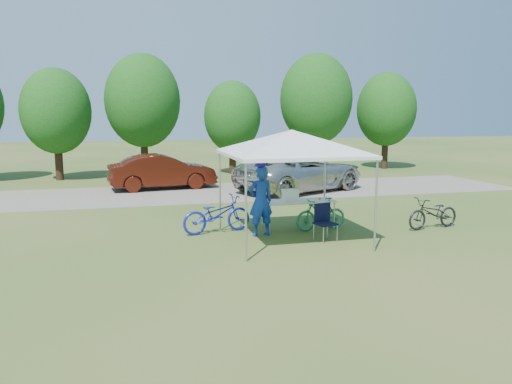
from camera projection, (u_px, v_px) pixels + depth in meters
The scene contains 14 objects.
ground at pixel (291, 240), 12.41m from camera, with size 100.00×100.00×0.00m, color #2D5119.
gravel_strip at pixel (228, 192), 20.06m from camera, with size 24.00×5.00×0.02m, color gray.
canopy at pixel (292, 133), 12.01m from camera, with size 4.53×4.53×3.00m.
treeline at pixel (198, 106), 25.23m from camera, with size 24.89×4.28×6.30m.
folding_table at pixel (298, 202), 13.50m from camera, with size 1.92×0.80×0.79m.
folding_chair at pixel (324, 219), 12.34m from camera, with size 0.56×0.58×0.91m.
cooler at pixel (290, 195), 13.41m from camera, with size 0.42×0.29×0.30m.
ice_cream_cup at pixel (320, 199), 13.59m from camera, with size 0.07×0.07×0.05m, color gold.
cyclist at pixel (261, 201), 12.72m from camera, with size 0.66×0.43×1.80m, color #1438A4.
bike_blue at pixel (217, 214), 13.10m from camera, with size 0.65×1.87×0.98m, color #1523B9.
bike_green at pixel (321, 214), 13.41m from camera, with size 0.41×1.47×0.88m, color #1C814D.
bike_dark at pixel (434, 213), 13.58m from camera, with size 0.58×1.66×0.87m, color black.
minivan at pixel (301, 172), 20.14m from camera, with size 2.57×5.58×1.55m, color beige.
sedan at pixel (162, 172), 20.76m from camera, with size 1.52×4.36×1.44m, color #49160C.
Camera 1 is at (-3.87, -11.48, 3.09)m, focal length 35.00 mm.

